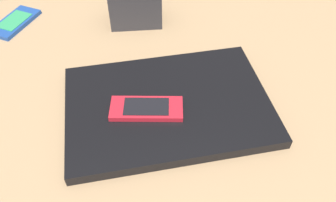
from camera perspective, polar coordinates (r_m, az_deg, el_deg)
desk_surface at (r=62.14cm, az=0.52°, el=-0.75°), size 120.00×80.00×3.00cm
laptop_closed at (r=58.88cm, az=-0.00°, el=-0.70°), size 34.52×24.13×1.88cm
cell_phone_on_laptop at (r=56.57cm, az=-3.58°, el=-1.24°), size 12.56×7.02×1.06cm
cell_phone_on_desk at (r=85.53cm, az=-24.00°, el=11.81°), size 11.00×12.78×1.03cm
desk_organizer at (r=77.41cm, az=-5.47°, el=16.10°), size 11.69×8.52×9.95cm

